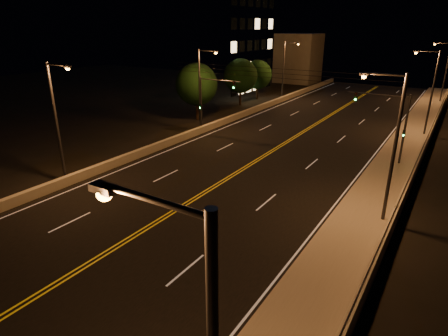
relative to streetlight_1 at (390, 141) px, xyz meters
The scene contains 21 objects.
road 12.66m from the streetlight_1, behind, with size 18.00×120.00×0.02m, color black.
sidewalk 5.16m from the streetlight_1, 136.48° to the right, with size 3.60×120.00×0.30m, color gray.
curb 5.80m from the streetlight_1, 165.23° to the right, with size 0.14×120.00×0.15m, color gray.
parapet_wall 4.57m from the streetlight_1, 36.22° to the right, with size 0.30×120.00×1.00m, color #AFA992.
jersey_barrier 21.68m from the streetlight_1, behind, with size 0.45×120.00×0.73m, color #AFA992.
distant_building_left 61.57m from the streetlight_1, 116.55° to the left, with size 8.00×8.00×9.80m, color slate.
parapet_rail 4.06m from the streetlight_1, 36.22° to the right, with size 0.06×0.06×120.00m, color black.
lane_markings 12.66m from the streetlight_1, behind, with size 17.32×116.00×0.00m.
streetlight_1 is the anchor object (origin of this frame).
streetlight_2 22.74m from the streetlight_1, 90.00° to the left, with size 2.55×0.28×9.02m.
streetlight_3 44.94m from the streetlight_1, 90.00° to the left, with size 2.55×0.28×9.02m.
streetlight_4 22.34m from the streetlight_1, 163.63° to the right, with size 2.55×0.28×9.02m.
streetlight_5 24.35m from the streetlight_1, 151.69° to the left, with size 2.55×0.28×9.02m.
streetlight_6 40.41m from the streetlight_1, 122.04° to the left, with size 2.55×0.28×9.02m.
traffic_signal_right 11.39m from the streetlight_1, 97.69° to the left, with size 5.11×0.31×6.16m.
traffic_signal_left 23.25m from the streetlight_1, 151.12° to the left, with size 5.11×0.31×6.16m.
overhead_wires 14.67m from the streetlight_1, 142.57° to the left, with size 22.00×0.03×0.83m.
building_tower 51.16m from the streetlight_1, 139.57° to the left, with size 24.00×15.00×27.57m.
tree_0 29.79m from the streetlight_1, 147.98° to the left, with size 5.25×5.25×7.11m.
tree_1 37.20m from the streetlight_1, 133.19° to the left, with size 5.04×5.04×6.83m.
tree_2 41.40m from the streetlight_1, 127.95° to the left, with size 4.60×4.60×6.24m.
Camera 1 is at (14.41, -1.62, 11.38)m, focal length 30.00 mm.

